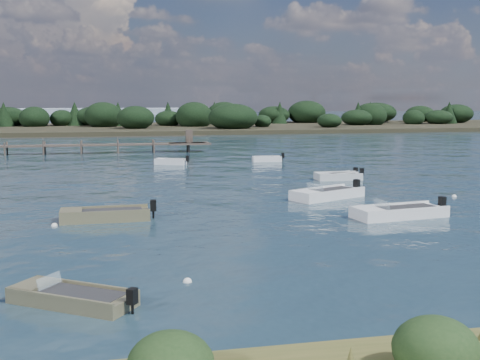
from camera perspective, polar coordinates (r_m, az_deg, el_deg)
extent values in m
plane|color=#162833|center=(86.31, -8.47, 3.32)|extent=(400.00, 400.00, 0.00)
cube|color=black|center=(16.08, 8.62, -16.42)|extent=(160.00, 0.60, 0.30)
cube|color=white|center=(34.60, 14.84, -3.25)|extent=(5.50, 2.70, 0.77)
cube|color=white|center=(33.42, 12.05, -2.76)|extent=(1.50, 1.94, 0.15)
cube|color=#242427|center=(34.77, 15.44, -2.61)|extent=(3.78, 2.07, 0.13)
cube|color=white|center=(33.78, 15.77, -2.77)|extent=(5.24, 0.88, 0.15)
cube|color=white|center=(35.26, 14.01, -2.27)|extent=(5.24, 0.88, 0.15)
cube|color=black|center=(36.21, 18.62, -1.98)|extent=(0.36, 0.41, 0.60)
cylinder|color=black|center=(36.29, 18.58, -2.80)|extent=(0.12, 0.12, 0.60)
cube|color=silver|center=(33.82, 13.27, -2.21)|extent=(0.37, 1.43, 0.46)
cube|color=silver|center=(49.50, 9.27, 0.16)|extent=(3.66, 1.87, 0.69)
cube|color=silver|center=(49.01, 7.77, 0.59)|extent=(0.92, 1.61, 0.14)
cube|color=#242427|center=(49.55, 9.60, 0.54)|extent=(2.50, 1.48, 0.12)
cube|color=silver|center=(48.68, 9.60, 0.51)|extent=(3.61, 0.23, 0.14)
cube|color=silver|center=(50.21, 8.97, 0.74)|extent=(3.61, 0.23, 0.14)
cube|color=black|center=(50.14, 11.47, 0.81)|extent=(0.29, 0.35, 0.54)
cylinder|color=black|center=(50.20, 11.45, 0.27)|extent=(0.10, 0.10, 0.54)
cube|color=white|center=(40.10, 8.28, -1.57)|extent=(5.48, 3.94, 0.80)
cube|color=white|center=(38.68, 6.25, -1.18)|extent=(1.86, 2.10, 0.16)
cube|color=#242427|center=(40.33, 8.70, -0.98)|extent=(3.82, 2.89, 0.14)
cube|color=white|center=(39.41, 9.22, -1.06)|extent=(4.71, 2.30, 0.16)
cube|color=white|center=(40.66, 7.39, -0.76)|extent=(4.71, 2.30, 0.16)
cube|color=black|center=(42.05, 11.00, -0.37)|extent=(0.45, 0.49, 0.63)
cylinder|color=black|center=(42.13, 10.98, -1.10)|extent=(0.15, 0.15, 0.63)
cube|color=silver|center=(39.20, 7.13, -0.67)|extent=(0.75, 1.34, 0.48)
cube|color=white|center=(60.35, -6.58, 1.57)|extent=(3.30, 2.44, 0.72)
cube|color=white|center=(60.72, -7.62, 1.99)|extent=(1.14, 1.32, 0.14)
cube|color=#242427|center=(60.23, -6.37, 1.88)|extent=(2.31, 1.79, 0.12)
cube|color=white|center=(59.79, -6.77, 1.91)|extent=(2.82, 1.44, 0.14)
cube|color=white|center=(60.82, -6.41, 2.02)|extent=(2.82, 1.44, 0.14)
cube|color=black|center=(59.71, -5.00, 2.05)|extent=(0.41, 0.44, 0.56)
cylinder|color=black|center=(59.76, -5.00, 1.58)|extent=(0.14, 0.14, 0.56)
cube|color=white|center=(49.87, 9.22, 0.21)|extent=(3.72, 2.25, 0.65)
cube|color=white|center=(48.96, 8.03, 0.54)|extent=(1.14, 1.25, 0.13)
cube|color=#242427|center=(50.02, 9.47, 0.58)|extent=(2.58, 1.66, 0.11)
cube|color=white|center=(49.44, 9.61, 0.58)|extent=(3.38, 1.29, 0.13)
cube|color=white|center=(50.21, 8.84, 0.70)|extent=(3.38, 1.29, 0.13)
cube|color=black|center=(51.12, 10.91, 0.90)|extent=(0.35, 0.38, 0.51)
cylinder|color=black|center=(51.17, 10.90, 0.41)|extent=(0.12, 0.12, 0.51)
cube|color=#726C4C|center=(33.45, -12.65, -3.55)|extent=(4.74, 1.89, 0.78)
cube|color=#726C4C|center=(33.40, -15.75, -2.86)|extent=(1.16, 1.64, 0.16)
cube|color=#242427|center=(33.39, -12.03, -2.90)|extent=(3.23, 1.50, 0.13)
cube|color=#726C4C|center=(32.55, -12.66, -3.03)|extent=(4.70, 0.24, 0.16)
cube|color=#726C4C|center=(34.18, -12.69, -2.52)|extent=(4.70, 0.24, 0.16)
cube|color=black|center=(33.46, -8.23, -2.40)|extent=(0.32, 0.39, 0.62)
cylinder|color=black|center=(33.56, -8.21, -3.30)|extent=(0.11, 0.11, 0.62)
cube|color=#726C4C|center=(20.39, -15.59, -11.04)|extent=(4.25, 3.59, 0.63)
cube|color=#726C4C|center=(21.25, -18.99, -9.38)|extent=(1.59, 1.69, 0.13)
cube|color=#242427|center=(20.10, -14.87, -10.40)|extent=(2.99, 2.59, 0.11)
cube|color=#726C4C|center=(19.76, -16.92, -10.59)|extent=(3.45, 2.42, 0.13)
cube|color=#726C4C|center=(20.81, -14.41, -9.56)|extent=(3.45, 2.42, 0.13)
cube|color=black|center=(18.98, -10.18, -10.79)|extent=(0.38, 0.39, 0.49)
cylinder|color=black|center=(19.12, -10.15, -12.01)|extent=(0.12, 0.12, 0.49)
cube|color=silver|center=(20.77, -17.64, -9.10)|extent=(0.74, 0.98, 0.37)
cube|color=white|center=(62.72, 2.56, 1.84)|extent=(3.03, 1.39, 0.69)
cube|color=white|center=(62.48, 1.55, 2.20)|extent=(0.78, 1.11, 0.14)
cube|color=#242427|center=(62.73, 2.77, 2.14)|extent=(2.07, 1.08, 0.12)
cube|color=white|center=(62.16, 2.65, 2.16)|extent=(2.96, 0.32, 0.14)
cube|color=white|center=(63.20, 2.47, 2.26)|extent=(2.96, 0.32, 0.14)
cube|color=black|center=(63.00, 4.08, 2.34)|extent=(0.30, 0.35, 0.54)
cylinder|color=black|center=(63.05, 4.08, 1.91)|extent=(0.11, 0.11, 0.54)
sphere|color=white|center=(22.01, -5.01, -9.62)|extent=(0.32, 0.32, 0.32)
sphere|color=white|center=(36.17, 12.47, -2.87)|extent=(0.32, 0.32, 0.32)
sphere|color=white|center=(32.65, -17.19, -4.18)|extent=(0.32, 0.32, 0.32)
sphere|color=white|center=(42.80, 19.64, -1.51)|extent=(0.32, 0.32, 0.32)
cube|color=#4C4038|center=(74.69, -4.84, 3.47)|extent=(5.00, 3.20, 0.18)
cube|color=#4C4038|center=(74.63, -4.84, 4.16)|extent=(0.80, 0.80, 1.60)
cylinder|color=#4C4038|center=(74.31, -21.41, 2.47)|extent=(0.20, 0.20, 2.20)
cylinder|color=#4C4038|center=(76.00, -21.21, 2.59)|extent=(0.20, 0.20, 2.20)
cylinder|color=#4C4038|center=(73.73, -18.14, 2.59)|extent=(0.20, 0.20, 2.20)
cylinder|color=#4C4038|center=(75.43, -18.00, 2.70)|extent=(0.20, 0.20, 2.20)
cylinder|color=#4C4038|center=(73.40, -14.82, 2.69)|extent=(0.20, 0.20, 2.20)
cylinder|color=#4C4038|center=(75.10, -14.76, 2.80)|extent=(0.20, 0.20, 2.20)
cylinder|color=#4C4038|center=(73.31, -11.49, 2.79)|extent=(0.20, 0.20, 2.20)
cylinder|color=#4C4038|center=(75.01, -11.50, 2.90)|extent=(0.20, 0.20, 2.20)
cylinder|color=#4C4038|center=(73.47, -8.16, 2.88)|extent=(0.20, 0.20, 2.20)
cylinder|color=#4C4038|center=(75.17, -8.25, 2.98)|extent=(0.20, 0.20, 2.20)
cylinder|color=#4C4038|center=(73.87, -4.85, 2.95)|extent=(0.20, 0.20, 2.20)
cylinder|color=#4C4038|center=(75.57, -5.01, 3.06)|extent=(0.20, 0.20, 2.20)
cube|color=black|center=(129.66, 1.53, 4.86)|extent=(190.00, 40.00, 1.60)
ellipsoid|color=black|center=(129.54, 1.53, 6.10)|extent=(180.50, 36.00, 4.40)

